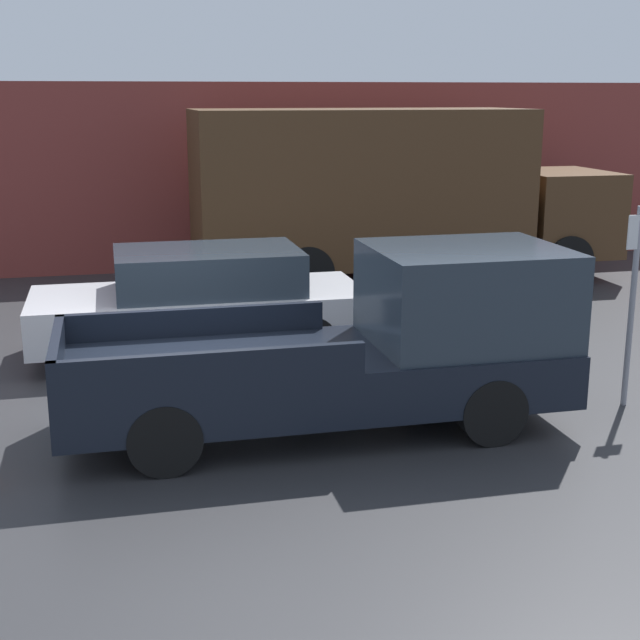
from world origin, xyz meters
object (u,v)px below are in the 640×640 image
car (202,301)px  parking_sign (633,296)px  pickup_truck (368,346)px  delivery_truck (389,192)px

car → parking_sign: 5.88m
pickup_truck → delivery_truck: delivery_truck is taller
pickup_truck → parking_sign: 3.26m
delivery_truck → parking_sign: 7.58m
pickup_truck → car: bearing=114.2°
car → delivery_truck: 5.90m
delivery_truck → car: bearing=-135.1°
pickup_truck → parking_sign: parking_sign is taller
parking_sign → delivery_truck: bearing=94.7°
delivery_truck → parking_sign: (0.63, -7.54, -0.46)m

